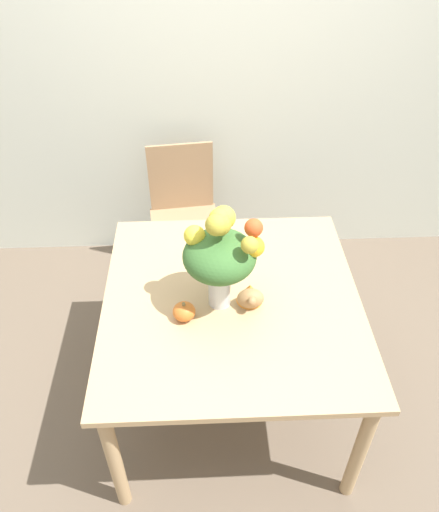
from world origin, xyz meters
The scene contains 7 objects.
ground_plane centered at (0.00, 0.00, 0.00)m, with size 12.00×12.00×0.00m, color brown.
wall_back centered at (0.00, 1.33, 1.35)m, with size 8.00×0.06×2.70m.
dining_table centered at (0.00, 0.00, 0.65)m, with size 1.14×1.18×0.74m.
flower_vase centered at (-0.05, -0.02, 1.02)m, with size 0.33×0.30×0.49m.
pumpkin centered at (-0.21, -0.10, 0.78)m, with size 0.10×0.10×0.09m.
turkey_figurine centered at (0.08, -0.03, 0.79)m, with size 0.12×0.16×0.09m.
dining_chair_near_window centered at (-0.23, 0.99, 0.47)m, with size 0.46×0.46×0.91m.
Camera 1 is at (-0.12, -1.54, 2.32)m, focal length 35.00 mm.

